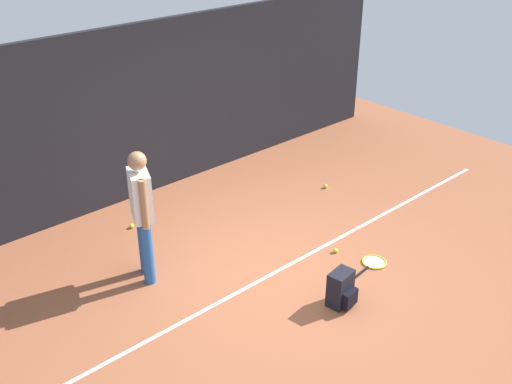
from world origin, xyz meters
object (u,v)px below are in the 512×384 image
object	(u,v)px
backpack	(341,289)
tennis_racket	(373,263)
tennis_ball_by_fence	(132,226)
tennis_ball_far_left	(335,251)
tennis_ball_mid_court	(326,186)
tennis_ball_near_player	(140,215)
tennis_player	(142,209)

from	to	relation	value
backpack	tennis_racket	bearing A→B (deg)	7.35
backpack	tennis_ball_by_fence	world-z (taller)	backpack
tennis_ball_far_left	tennis_racket	bearing A→B (deg)	-71.34
tennis_racket	tennis_ball_mid_court	bearing A→B (deg)	52.38
backpack	tennis_ball_by_fence	size ratio (longest dim) A/B	6.67
tennis_ball_near_player	tennis_ball_far_left	xyz separation A→B (m)	(1.43, -2.54, 0.00)
tennis_ball_by_fence	tennis_ball_mid_court	distance (m)	3.13
tennis_ball_far_left	tennis_ball_mid_court	bearing A→B (deg)	46.49
tennis_player	tennis_ball_by_fence	xyz separation A→B (m)	(0.45, 1.15, -0.93)
tennis_player	tennis_ball_near_player	xyz separation A→B (m)	(0.71, 1.34, -0.93)
tennis_racket	tennis_ball_far_left	size ratio (longest dim) A/B	9.52
tennis_racket	tennis_ball_mid_court	xyz separation A→B (m)	(1.11, 1.85, 0.02)
tennis_ball_by_fence	backpack	bearing A→B (deg)	-73.47
tennis_racket	tennis_ball_mid_court	world-z (taller)	tennis_ball_mid_court
tennis_player	tennis_ball_mid_court	size ratio (longest dim) A/B	25.76
tennis_player	tennis_ball_mid_court	world-z (taller)	tennis_player
tennis_player	backpack	xyz separation A→B (m)	(1.38, -1.96, -0.76)
tennis_ball_by_fence	tennis_ball_mid_court	size ratio (longest dim) A/B	1.00
tennis_ball_mid_court	backpack	bearing A→B (deg)	-134.19
tennis_ball_near_player	tennis_ball_far_left	world-z (taller)	same
backpack	tennis_ball_far_left	size ratio (longest dim) A/B	6.67
tennis_ball_far_left	tennis_player	bearing A→B (deg)	150.75
backpack	tennis_ball_by_fence	distance (m)	3.24
tennis_player	backpack	bearing A→B (deg)	57.15
backpack	tennis_ball_far_left	world-z (taller)	backpack
tennis_player	tennis_ball_far_left	world-z (taller)	tennis_player
tennis_player	tennis_ball_by_fence	size ratio (longest dim) A/B	25.76
tennis_racket	tennis_ball_near_player	distance (m)	3.43
tennis_ball_mid_court	tennis_ball_far_left	xyz separation A→B (m)	(-1.28, -1.35, 0.00)
tennis_player	tennis_ball_far_left	bearing A→B (deg)	82.81
tennis_ball_near_player	tennis_ball_by_fence	world-z (taller)	same
tennis_ball_by_fence	tennis_ball_mid_court	world-z (taller)	same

